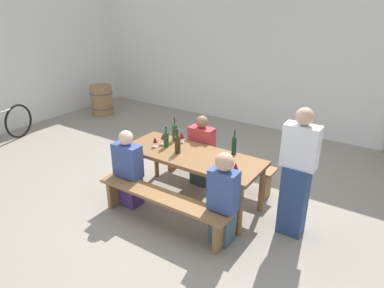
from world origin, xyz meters
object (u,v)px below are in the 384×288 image
object	(u,v)px
tasting_table	(192,160)
wine_glass_3	(155,140)
wine_glass_0	(182,135)
bench_far	(216,162)
wine_glass_1	(163,137)
standing_host	(297,176)
wine_glass_4	(236,167)
seated_guest_near_0	(128,171)
seated_guest_near_1	(223,200)
wine_bottle_2	(175,132)
bench_near	(162,202)
wine_barrel	(102,100)
wine_bottle_0	(234,145)
wine_bottle_3	(178,144)
wine_glass_2	(218,163)
wine_bottle_1	(166,139)
seated_guest_far_0	(202,153)

from	to	relation	value
tasting_table	wine_glass_3	size ratio (longest dim) A/B	13.39
wine_glass_0	bench_far	bearing A→B (deg)	49.71
wine_glass_1	standing_host	distance (m)	1.95
wine_glass_4	seated_guest_near_0	size ratio (longest dim) A/B	0.15
wine_glass_0	wine_glass_1	bearing A→B (deg)	-131.08
bench_far	wine_glass_3	distance (m)	1.08
tasting_table	seated_guest_near_1	size ratio (longest dim) A/B	1.69
tasting_table	seated_guest_near_1	xyz separation A→B (m)	(0.79, -0.54, -0.10)
wine_bottle_2	wine_glass_3	distance (m)	0.36
wine_bottle_2	wine_glass_1	size ratio (longest dim) A/B	2.13
bench_near	seated_guest_near_0	bearing A→B (deg)	167.83
wine_glass_0	standing_host	size ratio (longest dim) A/B	0.10
wine_barrel	wine_bottle_0	bearing A→B (deg)	-21.65
tasting_table	wine_glass_0	bearing A→B (deg)	143.50
wine_bottle_3	standing_host	bearing A→B (deg)	6.45
wine_bottle_0	seated_guest_near_0	bearing A→B (deg)	-144.11
wine_glass_2	tasting_table	bearing A→B (deg)	154.52
wine_bottle_2	wine_glass_0	distance (m)	0.14
wine_bottle_3	wine_glass_3	xyz separation A→B (m)	(-0.39, -0.01, -0.03)
bench_far	wine_bottle_3	world-z (taller)	wine_bottle_3
bench_near	wine_glass_4	distance (m)	1.04
wine_bottle_3	seated_guest_near_1	distance (m)	1.12
wine_bottle_1	wine_bottle_3	bearing A→B (deg)	-17.48
wine_bottle_3	bench_far	bearing A→B (deg)	76.09
wine_bottle_0	seated_guest_near_0	distance (m)	1.49
wine_glass_2	wine_bottle_2	bearing A→B (deg)	152.87
wine_glass_1	seated_guest_near_1	bearing A→B (deg)	-24.01
wine_bottle_0	wine_bottle_2	xyz separation A→B (m)	(-0.97, -0.04, 0.00)
wine_glass_1	wine_glass_4	world-z (taller)	wine_glass_4
bench_far	wine_glass_0	distance (m)	0.75
wine_glass_3	wine_glass_4	distance (m)	1.36
wine_glass_0	seated_guest_near_1	distance (m)	1.42
wine_bottle_3	wine_glass_2	bearing A→B (deg)	-14.59
bench_far	wine_bottle_0	world-z (taller)	wine_bottle_0
wine_bottle_3	wine_glass_3	distance (m)	0.39
seated_guest_far_0	wine_barrel	bearing A→B (deg)	-112.11
seated_guest_near_0	wine_bottle_1	bearing A→B (deg)	-24.56
tasting_table	wine_glass_1	xyz separation A→B (m)	(-0.54, 0.06, 0.20)
seated_guest_near_0	seated_guest_far_0	bearing A→B (deg)	-25.69
wine_bottle_2	seated_guest_near_0	distance (m)	0.91
seated_guest_near_1	bench_near	bearing A→B (deg)	100.79
wine_glass_0	seated_guest_far_0	distance (m)	0.46
wine_glass_3	seated_guest_far_0	size ratio (longest dim) A/B	0.13
bench_near	wine_bottle_1	distance (m)	0.97
wine_glass_3	bench_near	bearing A→B (deg)	-46.22
bench_near	wine_glass_0	distance (m)	1.13
wine_glass_1	wine_glass_2	world-z (taller)	wine_glass_2
seated_guest_near_1	wine_barrel	world-z (taller)	seated_guest_near_1
wine_bottle_1	wine_glass_0	world-z (taller)	wine_bottle_1
tasting_table	seated_guest_near_0	world-z (taller)	seated_guest_near_0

